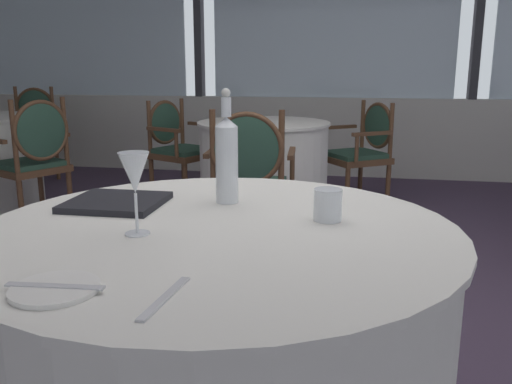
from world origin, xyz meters
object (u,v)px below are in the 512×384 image
dining_chair_0_1 (34,153)px  dining_chair_1_0 (177,143)px  water_bottle (227,157)px  menu_book (116,202)px  wine_glass (134,175)px  side_plate (55,289)px  water_tumbler (328,205)px  dining_chair_0_2 (31,127)px  dining_chair_1_2 (364,146)px  dining_chair_1_1 (249,175)px

dining_chair_0_1 → dining_chair_1_0: dining_chair_0_1 is taller
water_bottle → menu_book: water_bottle is taller
wine_glass → water_bottle: bearing=68.2°
side_plate → dining_chair_0_1: bearing=123.6°
menu_book → water_tumbler: bearing=-4.5°
dining_chair_0_1 → menu_book: bearing=154.6°
water_bottle → menu_book: size_ratio=1.27×
wine_glass → dining_chair_0_2: size_ratio=0.22×
water_bottle → menu_book: 0.37m
wine_glass → dining_chair_0_1: size_ratio=0.22×
water_tumbler → dining_chair_1_2: (0.13, 3.14, -0.29)m
side_plate → menu_book: bearing=104.8°
water_tumbler → dining_chair_0_1: 3.11m
wine_glass → water_tumbler: (0.47, 0.22, -0.11)m
side_plate → water_bottle: water_bottle is taller
menu_book → dining_chair_0_2: (-2.60, 3.55, -0.22)m
wine_glass → menu_book: bearing=124.4°
water_bottle → wine_glass: 0.40m
water_bottle → dining_chair_1_0: water_bottle is taller
dining_chair_1_1 → water_tumbler: bearing=-166.1°
water_tumbler → dining_chair_1_0: dining_chair_1_0 is taller
dining_chair_0_1 → dining_chair_0_2: size_ratio=0.99×
water_bottle → dining_chair_0_2: water_bottle is taller
side_plate → water_bottle: bearing=77.7°
water_bottle → dining_chair_0_2: (-2.93, 3.45, -0.35)m
wine_glass → dining_chair_0_1: 2.97m
side_plate → wine_glass: wine_glass is taller
wine_glass → dining_chair_1_1: bearing=92.7°
dining_chair_0_2 → dining_chair_1_1: bearing=51.1°
water_bottle → dining_chair_1_2: (0.45, 2.99, -0.39)m
dining_chair_0_1 → dining_chair_0_2: dining_chair_0_2 is taller
dining_chair_0_1 → dining_chair_0_2: bearing=-30.0°
water_tumbler → dining_chair_1_0: 3.37m
menu_book → dining_chair_1_0: (-0.83, 2.97, -0.25)m
side_plate → water_bottle: size_ratio=0.48×
dining_chair_0_1 → wine_glass: bearing=154.2°
menu_book → dining_chair_1_1: (0.09, 1.63, -0.23)m
water_bottle → dining_chair_0_2: bearing=130.4°
water_bottle → menu_book: (-0.33, -0.10, -0.13)m
dining_chair_1_1 → side_plate: bearing=177.3°
dining_chair_0_1 → dining_chair_1_0: size_ratio=1.07×
dining_chair_1_0 → dining_chair_1_1: dining_chair_1_1 is taller
water_tumbler → dining_chair_0_1: size_ratio=0.09×
dining_chair_0_2 → dining_chair_1_2: size_ratio=1.09×
dining_chair_1_0 → dining_chair_1_1: size_ratio=0.95×
wine_glass → dining_chair_1_1: (-0.09, 1.90, -0.38)m
water_tumbler → menu_book: (-0.65, 0.04, -0.03)m
dining_chair_1_1 → dining_chair_1_2: (0.69, 1.47, -0.02)m
dining_chair_1_0 → side_plate: bearing=-49.2°
menu_book → dining_chair_0_2: 4.41m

